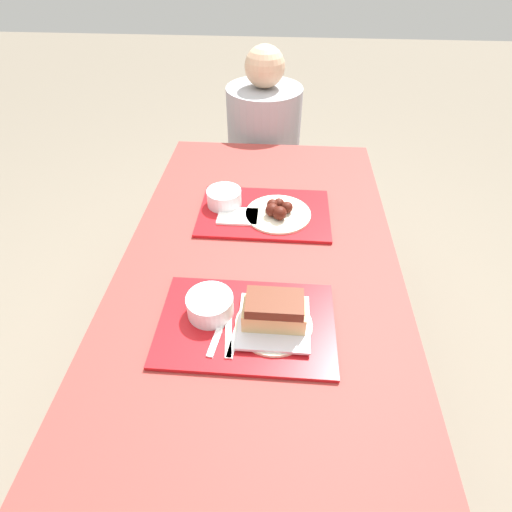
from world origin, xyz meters
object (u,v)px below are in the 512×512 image
(bowl_coleslaw_near, at_px, (210,304))
(bowl_coleslaw_far, at_px, (224,197))
(wings_plate_far, at_px, (278,211))
(tray_far, at_px, (264,213))
(brisket_sandwich_plate, at_px, (274,315))
(tray_near, at_px, (247,324))
(person_seated_across, at_px, (264,132))

(bowl_coleslaw_near, bearing_deg, bowl_coleslaw_far, 93.51)
(bowl_coleslaw_far, xyz_separation_m, wings_plate_far, (0.19, -0.05, -0.02))
(tray_far, height_order, brisket_sandwich_plate, brisket_sandwich_plate)
(brisket_sandwich_plate, distance_m, wings_plate_far, 0.47)
(tray_near, relative_size, person_seated_across, 0.67)
(bowl_coleslaw_far, bearing_deg, bowl_coleslaw_near, -86.49)
(bowl_coleslaw_near, relative_size, brisket_sandwich_plate, 0.62)
(tray_near, bearing_deg, wings_plate_far, 82.26)
(person_seated_across, bearing_deg, brisket_sandwich_plate, -85.50)
(bowl_coleslaw_far, bearing_deg, person_seated_across, 82.34)
(tray_far, height_order, wings_plate_far, wings_plate_far)
(wings_plate_far, bearing_deg, bowl_coleslaw_near, -109.77)
(tray_near, height_order, bowl_coleslaw_near, bowl_coleslaw_near)
(wings_plate_far, height_order, person_seated_across, person_seated_across)
(tray_far, bearing_deg, tray_near, -91.78)
(tray_near, xyz_separation_m, wings_plate_far, (0.06, 0.47, 0.02))
(brisket_sandwich_plate, bearing_deg, bowl_coleslaw_near, 169.80)
(bowl_coleslaw_far, bearing_deg, wings_plate_far, -15.38)
(bowl_coleslaw_near, bearing_deg, wings_plate_far, 70.23)
(tray_far, xyz_separation_m, brisket_sandwich_plate, (0.05, -0.49, 0.04))
(bowl_coleslaw_far, height_order, person_seated_across, person_seated_across)
(bowl_coleslaw_near, relative_size, bowl_coleslaw_far, 1.00)
(tray_near, relative_size, tray_far, 1.00)
(bowl_coleslaw_near, distance_m, person_seated_across, 1.22)
(tray_near, bearing_deg, bowl_coleslaw_near, 164.37)
(bowl_coleslaw_near, height_order, brisket_sandwich_plate, brisket_sandwich_plate)
(tray_near, xyz_separation_m, bowl_coleslaw_far, (-0.13, 0.52, 0.04))
(brisket_sandwich_plate, relative_size, wings_plate_far, 0.87)
(bowl_coleslaw_far, xyz_separation_m, person_seated_across, (0.10, 0.72, -0.08))
(bowl_coleslaw_far, bearing_deg, tray_far, -13.34)
(tray_near, height_order, tray_far, same)
(wings_plate_far, bearing_deg, tray_far, 158.93)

